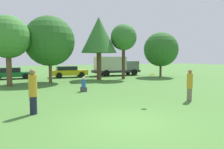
% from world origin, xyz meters
% --- Properties ---
extents(ground_plane, '(120.00, 120.00, 0.00)m').
position_xyz_m(ground_plane, '(0.00, 0.00, 0.00)').
color(ground_plane, '#477A33').
extents(person_thrower, '(0.34, 0.34, 1.88)m').
position_xyz_m(person_thrower, '(-2.98, 2.60, 0.96)').
color(person_thrower, '#191E33').
rests_on(person_thrower, ground).
extents(person_catcher, '(0.31, 0.31, 1.71)m').
position_xyz_m(person_catcher, '(4.92, 1.88, 0.87)').
color(person_catcher, '#726651').
rests_on(person_catcher, ground).
extents(frisbee, '(0.28, 0.27, 0.09)m').
position_xyz_m(frisbee, '(2.48, 1.93, 1.50)').
color(frisbee, orange).
extents(bystander_sitting, '(0.40, 0.33, 1.04)m').
position_xyz_m(bystander_sitting, '(0.61, 7.29, 0.44)').
color(bystander_sitting, '#3F3F47').
rests_on(bystander_sitting, ground).
extents(tree_2, '(3.47, 3.47, 5.75)m').
position_xyz_m(tree_2, '(-4.13, 12.45, 3.99)').
color(tree_2, brown).
rests_on(tree_2, ground).
extents(tree_3, '(4.65, 4.65, 6.20)m').
position_xyz_m(tree_3, '(-0.69, 13.64, 3.87)').
color(tree_3, brown).
rests_on(tree_3, ground).
extents(tree_4, '(3.77, 3.77, 6.63)m').
position_xyz_m(tree_4, '(4.44, 14.21, 4.70)').
color(tree_4, brown).
rests_on(tree_4, ground).
extents(tree_5, '(2.83, 2.83, 5.97)m').
position_xyz_m(tree_5, '(7.08, 13.59, 4.50)').
color(tree_5, '#473323').
rests_on(tree_5, ground).
extents(tree_6, '(4.17, 4.17, 5.44)m').
position_xyz_m(tree_6, '(12.52, 14.10, 3.35)').
color(tree_6, brown).
rests_on(tree_6, ground).
extents(parked_car_green, '(4.47, 2.05, 1.26)m').
position_xyz_m(parked_car_green, '(-4.15, 18.87, 0.65)').
color(parked_car_green, '#196633').
rests_on(parked_car_green, ground).
extents(parked_car_yellow, '(4.27, 1.99, 1.33)m').
position_xyz_m(parked_car_yellow, '(2.05, 18.07, 0.70)').
color(parked_car_yellow, gold).
rests_on(parked_car_yellow, ground).
extents(delivery_truck_grey, '(6.38, 2.40, 2.47)m').
position_xyz_m(delivery_truck_grey, '(8.25, 18.13, 1.33)').
color(delivery_truck_grey, '#2D2D33').
rests_on(delivery_truck_grey, ground).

